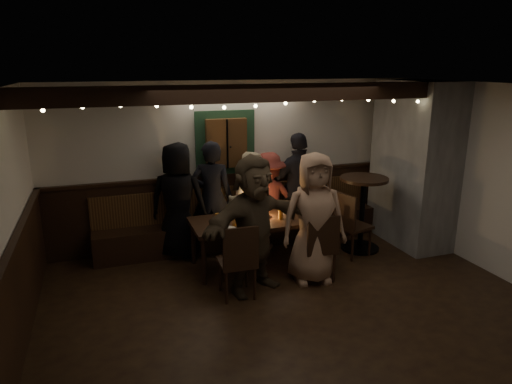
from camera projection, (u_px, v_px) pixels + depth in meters
name	position (u px, v px, depth m)	size (l,w,h in m)	color
room	(327.00, 187.00, 6.75)	(6.02, 5.01, 2.62)	black
dining_table	(260.00, 223.00, 6.52)	(1.98, 0.85, 0.86)	black
chair_near_left	(239.00, 258.00, 5.57)	(0.46, 0.46, 0.98)	black
chair_near_right	(320.00, 244.00, 6.04)	(0.48, 0.48, 0.95)	black
chair_end	(349.00, 221.00, 6.84)	(0.55, 0.55, 1.00)	black
high_top	(363.00, 204.00, 7.07)	(0.73, 0.73, 1.17)	black
person_a	(178.00, 201.00, 6.76)	(0.86, 0.56, 1.75)	black
person_b	(212.00, 197.00, 6.98)	(0.64, 0.42, 1.74)	black
person_c	(249.00, 201.00, 7.06)	(0.76, 0.59, 1.57)	beige
person_d	(268.00, 199.00, 7.27)	(0.98, 0.56, 1.51)	maroon
person_e	(299.00, 188.00, 7.38)	(1.05, 0.44, 1.80)	black
person_f	(254.00, 224.00, 5.72)	(1.66, 0.53, 1.79)	#443625
person_g	(314.00, 218.00, 5.98)	(0.86, 0.56, 1.76)	tan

